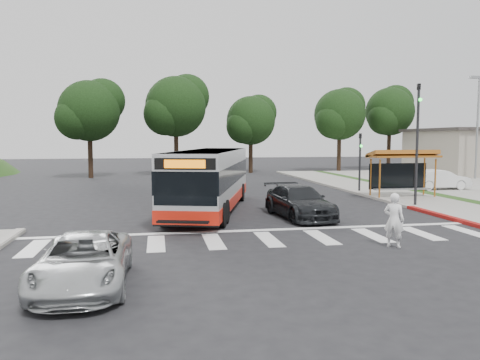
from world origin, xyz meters
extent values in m
plane|color=black|center=(0.00, 0.00, 0.00)|extent=(140.00, 140.00, 0.00)
cube|color=gray|center=(11.00, 8.00, 0.06)|extent=(4.00, 40.00, 0.12)
cube|color=#9E9991|center=(9.00, 8.00, 0.07)|extent=(0.30, 40.00, 0.15)
cube|color=maroon|center=(9.00, -2.00, 0.08)|extent=(0.32, 6.00, 0.15)
cube|color=silver|center=(0.00, -5.00, 0.01)|extent=(18.00, 2.60, 0.01)
cylinder|color=#A1591A|center=(9.00, 4.40, 1.27)|extent=(0.10, 0.10, 2.30)
cylinder|color=#A1591A|center=(12.60, 4.40, 1.27)|extent=(0.10, 0.10, 2.30)
cylinder|color=#A1591A|center=(9.00, 5.60, 1.27)|extent=(0.10, 0.10, 2.30)
cylinder|color=#A1591A|center=(12.60, 5.60, 1.27)|extent=(0.10, 0.10, 2.30)
cube|color=#A1591A|center=(10.80, 5.00, 2.57)|extent=(4.20, 1.60, 0.12)
cube|color=#A1591A|center=(10.80, 5.05, 2.72)|extent=(4.20, 1.32, 0.51)
cube|color=black|center=(10.80, 5.60, 1.32)|extent=(3.80, 0.06, 1.60)
cube|color=gray|center=(10.80, 5.00, 0.57)|extent=(3.60, 0.40, 0.08)
cylinder|color=black|center=(9.60, 1.50, 3.25)|extent=(0.14, 0.14, 6.50)
imported|color=black|center=(9.60, 1.50, 6.00)|extent=(0.16, 0.20, 1.00)
sphere|color=#19E533|center=(9.60, 1.32, 5.65)|extent=(0.18, 0.18, 0.18)
cylinder|color=black|center=(9.60, 8.50, 2.00)|extent=(0.14, 0.14, 4.00)
imported|color=black|center=(9.60, 8.50, 3.50)|extent=(0.16, 0.20, 1.00)
sphere|color=#19E533|center=(9.60, 8.32, 3.15)|extent=(0.18, 0.18, 0.18)
cylinder|color=gray|center=(24.00, 16.00, 4.60)|extent=(0.18, 0.18, 9.00)
cube|color=gray|center=(23.45, 16.00, 9.00)|extent=(0.80, 0.35, 0.22)
cylinder|color=black|center=(16.00, 28.00, 2.30)|extent=(0.44, 0.44, 4.40)
sphere|color=black|center=(16.00, 28.00, 6.30)|extent=(5.60, 5.60, 5.60)
sphere|color=black|center=(17.12, 28.84, 7.30)|extent=(4.20, 4.20, 4.20)
sphere|color=black|center=(15.02, 27.30, 5.60)|extent=(3.92, 3.92, 3.92)
cylinder|color=black|center=(23.00, 30.00, 2.42)|extent=(0.44, 0.44, 4.84)
sphere|color=black|center=(23.00, 30.00, 6.82)|extent=(5.60, 5.60, 5.60)
sphere|color=black|center=(24.12, 30.84, 7.92)|extent=(4.20, 4.20, 4.20)
sphere|color=black|center=(22.02, 29.30, 6.05)|extent=(3.92, 3.92, 3.92)
cylinder|color=black|center=(-2.00, 26.00, 2.42)|extent=(0.44, 0.44, 4.84)
sphere|color=black|center=(-2.00, 26.00, 6.82)|extent=(6.00, 6.00, 6.00)
sphere|color=black|center=(-0.80, 26.90, 7.92)|extent=(4.50, 4.50, 4.50)
sphere|color=black|center=(-3.05, 25.25, 6.05)|extent=(4.20, 4.20, 4.20)
cylinder|color=black|center=(6.00, 28.00, 1.98)|extent=(0.44, 0.44, 3.96)
sphere|color=black|center=(6.00, 28.00, 5.58)|extent=(5.20, 5.20, 5.20)
sphere|color=black|center=(7.04, 28.78, 6.48)|extent=(3.90, 3.90, 3.90)
sphere|color=black|center=(5.09, 27.35, 4.95)|extent=(3.64, 3.64, 3.64)
cylinder|color=black|center=(-10.00, 24.00, 2.20)|extent=(0.44, 0.44, 4.40)
sphere|color=black|center=(-10.00, 24.00, 6.20)|extent=(5.60, 5.60, 5.60)
sphere|color=black|center=(-8.88, 24.84, 7.20)|extent=(4.20, 4.20, 4.20)
sphere|color=black|center=(-10.98, 23.30, 5.50)|extent=(3.92, 3.92, 3.92)
imported|color=white|center=(3.84, -6.91, 0.91)|extent=(0.79, 0.77, 1.83)
imported|color=black|center=(2.50, -0.63, 0.73)|extent=(2.55, 5.24, 1.47)
imported|color=#B2B5B7|center=(-5.72, -9.52, 0.64)|extent=(2.12, 4.60, 1.28)
imported|color=white|center=(15.59, 8.51, 0.79)|extent=(4.20, 1.52, 1.38)
camera|label=1|loc=(-3.93, -21.17, 3.60)|focal=35.00mm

